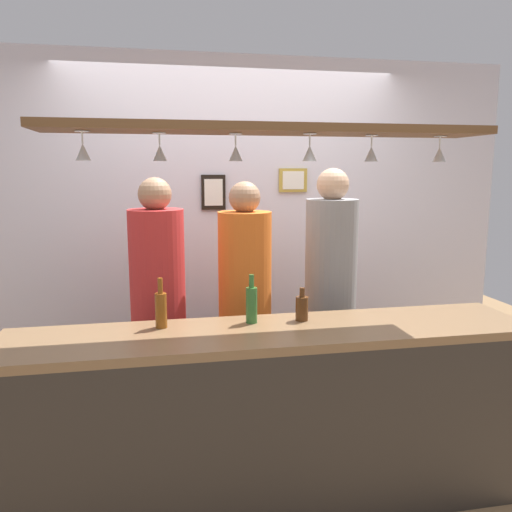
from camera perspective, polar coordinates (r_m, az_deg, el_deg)
The scene contains 18 objects.
ground_plane at distance 3.34m, azimuth 0.36°, elevation -22.21°, with size 8.00×8.00×0.00m, color olive.
back_wall at distance 3.95m, azimuth -2.79°, elevation 2.86°, with size 4.40×0.06×2.60m, color silver.
bar_counter at distance 2.60m, azimuth 2.65°, elevation -15.60°, with size 2.70×0.55×0.96m.
overhead_glass_rack at distance 2.56m, azimuth 1.78°, elevation 13.95°, with size 2.20×0.36×0.04m, color brown.
hanging_wineglass_far_left at distance 2.49m, azimuth -18.72°, elevation 11.01°, with size 0.07×0.07×0.13m.
hanging_wineglass_left at distance 2.52m, azimuth -10.67°, elevation 11.32°, with size 0.07×0.07×0.13m.
hanging_wineglass_center_left at distance 2.53m, azimuth -2.28°, elevation 11.46°, with size 0.07×0.07×0.13m.
hanging_wineglass_center at distance 2.54m, azimuth 5.99°, elevation 11.41°, with size 0.07×0.07×0.13m.
hanging_wineglass_center_right at distance 2.71m, azimuth 12.72°, elevation 11.11°, with size 0.07×0.07×0.13m.
hanging_wineglass_right at distance 2.88m, azimuth 19.75°, elevation 10.68°, with size 0.07×0.07×0.13m.
person_left_red_shirt at distance 3.23m, azimuth -10.89°, elevation -3.52°, with size 0.34×0.34×1.72m.
person_middle_orange_shirt at distance 3.28m, azimuth -1.25°, elevation -3.46°, with size 0.34×0.34×1.69m.
person_right_grey_shirt at distance 3.42m, azimuth 8.32°, elevation -2.14°, with size 0.34×0.34×1.77m.
bottle_beer_amber_tall at distance 2.67m, azimuth -10.54°, elevation -5.79°, with size 0.06×0.06×0.26m.
bottle_beer_brown_stubby at distance 2.76m, azimuth 5.14°, elevation -5.76°, with size 0.07×0.07×0.18m.
bottle_beer_green_import at distance 2.70m, azimuth -0.50°, elevation -5.34°, with size 0.06×0.06×0.26m.
picture_frame_upper_small at distance 3.98m, azimuth 4.14°, elevation 8.43°, with size 0.22×0.02×0.18m.
picture_frame_crest at distance 3.87m, azimuth -4.77°, elevation 7.09°, with size 0.18×0.02×0.26m.
Camera 1 is at (-0.57, -2.79, 1.76)m, focal length 35.89 mm.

